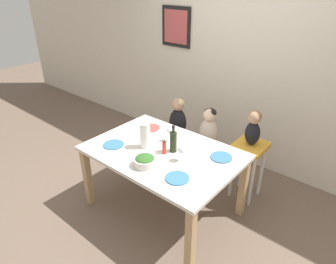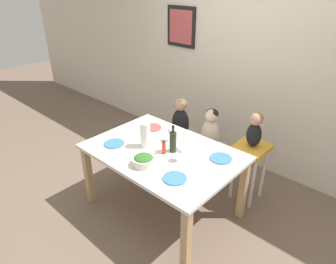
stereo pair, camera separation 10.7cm
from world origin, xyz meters
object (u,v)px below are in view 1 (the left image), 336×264
(dinner_plate_front_right, at_px, (177,178))
(wine_bottle, at_px, (173,141))
(wine_glass_near, at_px, (182,150))
(dinner_plate_back_right, at_px, (221,157))
(paper_towel_roll, at_px, (145,135))
(person_child_left, at_px, (178,118))
(person_baby_right, at_px, (253,127))
(dinner_plate_front_left, at_px, (114,145))
(dinner_plate_back_left, at_px, (151,128))
(chair_far_left, at_px, (177,140))
(wine_glass_far, at_px, (171,131))
(salad_bowl_large, at_px, (145,161))
(chair_far_center, at_px, (207,152))
(chair_right_highchair, at_px, (249,156))
(person_child_center, at_px, (209,129))

(dinner_plate_front_right, bearing_deg, wine_bottle, 133.50)
(wine_glass_near, distance_m, dinner_plate_back_right, 0.40)
(paper_towel_roll, relative_size, dinner_plate_front_right, 1.27)
(paper_towel_roll, bearing_deg, dinner_plate_front_right, -20.26)
(person_child_left, relative_size, person_baby_right, 1.33)
(wine_glass_near, distance_m, dinner_plate_front_left, 0.75)
(wine_bottle, relative_size, dinner_plate_back_left, 1.34)
(chair_far_left, bearing_deg, wine_glass_far, -58.48)
(wine_glass_near, height_order, salad_bowl_large, wine_glass_near)
(chair_far_center, relative_size, dinner_plate_front_right, 2.10)
(person_child_left, height_order, dinner_plate_back_right, person_child_left)
(person_baby_right, height_order, salad_bowl_large, person_baby_right)
(person_child_left, bearing_deg, wine_bottle, -54.85)
(chair_far_left, distance_m, wine_glass_near, 1.14)
(dinner_plate_front_left, height_order, dinner_plate_back_left, same)
(chair_right_highchair, relative_size, person_child_center, 1.35)
(person_child_left, relative_size, dinner_plate_front_left, 2.41)
(chair_far_left, xyz_separation_m, wine_glass_far, (0.35, -0.57, 0.48))
(person_baby_right, distance_m, dinner_plate_back_left, 1.13)
(chair_far_center, bearing_deg, dinner_plate_back_left, -133.89)
(person_child_center, xyz_separation_m, salad_bowl_large, (0.00, -1.07, 0.09))
(chair_right_highchair, height_order, salad_bowl_large, salad_bowl_large)
(person_child_left, relative_size, wine_glass_far, 3.10)
(chair_far_left, relative_size, chair_right_highchair, 0.65)
(wine_bottle, bearing_deg, dinner_plate_front_left, -151.04)
(person_baby_right, height_order, wine_glass_far, person_baby_right)
(wine_glass_far, distance_m, dinner_plate_back_left, 0.38)
(wine_glass_far, height_order, dinner_plate_front_left, wine_glass_far)
(person_baby_right, distance_m, wine_glass_near, 0.86)
(dinner_plate_front_right, bearing_deg, paper_towel_roll, 159.74)
(person_child_center, height_order, dinner_plate_front_right, person_child_center)
(salad_bowl_large, bearing_deg, dinner_plate_back_right, 50.03)
(person_baby_right, xyz_separation_m, paper_towel_roll, (-0.76, -0.83, -0.02))
(person_baby_right, bearing_deg, chair_far_center, -179.86)
(wine_glass_near, height_order, dinner_plate_back_right, wine_glass_near)
(person_child_center, bearing_deg, dinner_plate_back_right, -47.26)
(chair_far_center, height_order, person_child_left, person_child_left)
(wine_glass_near, xyz_separation_m, salad_bowl_large, (-0.21, -0.28, -0.07))
(chair_right_highchair, distance_m, dinner_plate_back_left, 1.14)
(chair_right_highchair, height_order, wine_glass_near, wine_glass_near)
(dinner_plate_back_left, xyz_separation_m, dinner_plate_front_right, (0.83, -0.55, 0.00))
(chair_right_highchair, distance_m, dinner_plate_back_right, 0.55)
(person_child_center, bearing_deg, salad_bowl_large, -89.87)
(person_child_center, xyz_separation_m, wine_glass_far, (-0.11, -0.57, 0.16))
(chair_far_center, distance_m, wine_glass_near, 0.95)
(person_child_center, relative_size, paper_towel_roll, 1.90)
(chair_far_left, bearing_deg, dinner_plate_back_left, -91.28)
(person_baby_right, distance_m, dinner_plate_front_left, 1.46)
(chair_far_center, xyz_separation_m, dinner_plate_front_right, (0.36, -1.04, 0.37))
(wine_glass_far, xyz_separation_m, dinner_plate_front_right, (0.47, -0.47, -0.11))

